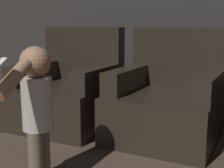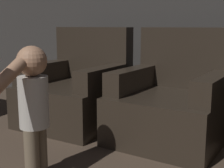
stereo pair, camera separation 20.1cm
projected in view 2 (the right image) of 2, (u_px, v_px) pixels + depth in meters
name	position (u px, v px, depth m)	size (l,w,h in m)	color
armchair_left	(77.00, 92.00, 3.20)	(0.93, 0.96, 0.97)	black
armchair_middle	(173.00, 103.00, 2.74)	(0.96, 0.99, 0.97)	black
person_toddler	(33.00, 102.00, 1.97)	(0.19, 0.59, 0.87)	brown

